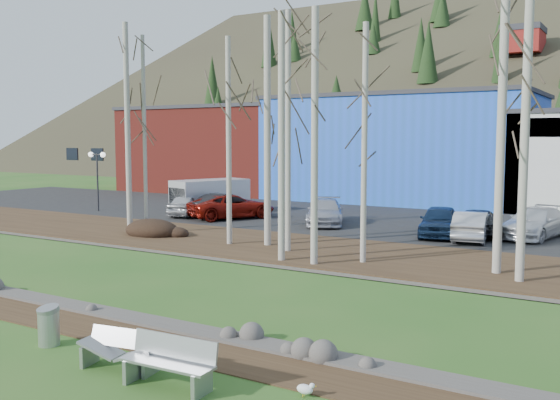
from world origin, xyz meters
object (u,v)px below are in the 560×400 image
Objects in this scene: car_5 at (471,226)px; street_lamp at (97,165)px; car_6 at (478,222)px; van_grey at (207,197)px; bench_damaged at (122,350)px; bench_intact at (169,362)px; car_0 at (189,205)px; car_4 at (439,221)px; car_3 at (325,212)px; car_2 at (232,206)px; litter_bin at (49,327)px; car_7 at (535,223)px; seagull at (305,389)px; car_1 at (226,205)px.

street_lamp is at bearing -7.82° from car_5.
car_6 is 0.88× the size of van_grey.
car_5 is 17.26m from van_grey.
van_grey is at bearing 114.43° from bench_damaged.
bench_damaged is at bearing -40.44° from street_lamp.
car_0 is at bearing 125.49° from bench_intact.
bench_intact is at bearing -17.59° from bench_damaged.
car_4 is 1.97m from car_6.
car_3 is at bearing 106.27° from bench_intact.
street_lamp is 24.28m from car_6.
car_4 is at bearing 89.40° from bench_intact.
car_2 reaches higher than car_3.
van_grey is (0.23, 1.54, 0.39)m from car_0.
litter_bin is 25.15m from van_grey.
car_5 is at bearing -123.97° from car_7.
car_4 reaches higher than car_3.
litter_bin is 6.72m from seagull.
bench_intact is at bearing -38.85° from street_lamp.
car_0 is (-15.10, 20.63, 0.40)m from bench_damaged.
van_grey is (-2.79, 1.25, 0.34)m from car_2.
car_0 is (-12.47, 20.42, 0.39)m from litter_bin.
car_0 is (-16.62, 20.85, 0.31)m from bench_intact.
seagull is 27.63m from car_0.
car_5 is (2.27, 20.17, 0.41)m from bench_damaged.
car_0 is at bearing 168.05° from car_4.
car_0 is at bearing -162.60° from car_7.
van_grey is at bearing -114.44° from car_0.
car_0 is 15.72m from car_4.
bench_damaged is 0.49× the size of car_0.
street_lamp is 24.26m from car_5.
car_3 is 8.49m from car_5.
car_7 is at bearing 19.97° from van_grey.
bench_damaged is 0.40× the size of car_3.
street_lamp is 0.73× the size of van_grey.
car_1 reaches higher than car_3.
van_grey is at bearing -16.11° from car_5.
car_4 is 1.71m from car_5.
bench_intact is 0.49× the size of car_5.
car_0 is 9.03m from car_3.
car_3 is 8.78m from van_grey.
bench_damaged is 0.37× the size of van_grey.
car_7 is (26.58, 3.06, -2.34)m from street_lamp.
car_0 is 0.85× the size of car_6.
car_1 reaches higher than car_6.
street_lamp reaches higher than bench_damaged.
bench_intact is 26.67m from car_0.
car_5 reaches higher than car_6.
car_5 is 3.40m from car_7.
car_5 is at bearing 12.24° from van_grey.
van_grey reaches higher than car_3.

